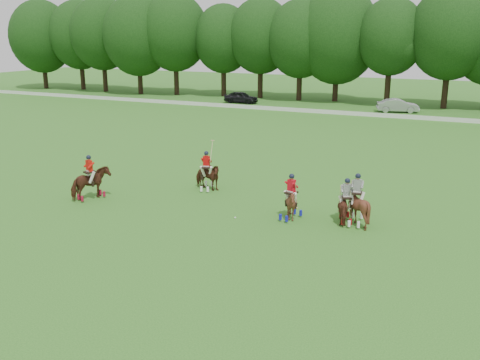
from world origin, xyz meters
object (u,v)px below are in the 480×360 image
at_px(polo_red_c, 291,203).
at_px(polo_stripe_b, 356,206).
at_px(polo_red_a, 91,183).
at_px(polo_stripe_a, 346,207).
at_px(car_mid, 398,106).
at_px(polo_red_b, 207,176).
at_px(polo_ball, 235,218).
at_px(car_left, 241,97).

distance_m(polo_red_c, polo_stripe_b, 3.07).
distance_m(polo_red_a, polo_stripe_b, 14.05).
bearing_deg(polo_red_c, polo_stripe_a, 15.19).
height_order(car_mid, polo_stripe_b, polo_stripe_b).
bearing_deg(polo_red_b, polo_stripe_b, -12.58).
bearing_deg(polo_red_c, polo_stripe_b, 12.37).
bearing_deg(polo_stripe_b, polo_stripe_a, 176.99).
relative_size(polo_red_a, polo_red_b, 0.87).
bearing_deg(polo_red_c, polo_ball, -157.06).
relative_size(polo_red_c, polo_stripe_b, 0.92).
xyz_separation_m(car_mid, polo_stripe_b, (4.28, -38.49, 0.15)).
bearing_deg(polo_red_c, polo_red_a, -172.04).
xyz_separation_m(car_mid, polo_red_c, (1.28, -39.15, 0.05)).
xyz_separation_m(car_left, car_mid, (19.57, 0.00, 0.02)).
distance_m(polo_stripe_a, polo_stripe_b, 0.50).
relative_size(polo_red_b, polo_ball, 31.36).
distance_m(car_mid, polo_stripe_b, 38.73).
relative_size(car_left, polo_stripe_a, 2.00).
xyz_separation_m(car_left, polo_red_c, (20.85, -39.15, 0.07)).
bearing_deg(polo_ball, polo_stripe_b, 17.31).
height_order(car_left, polo_red_a, polo_red_a).
bearing_deg(car_left, polo_red_b, -157.26).
height_order(polo_stripe_b, polo_ball, polo_stripe_b).
height_order(car_mid, polo_red_c, polo_red_c).
bearing_deg(polo_red_a, car_left, 103.76).
relative_size(car_mid, polo_red_b, 1.64).
height_order(polo_stripe_a, polo_ball, polo_stripe_a).
distance_m(polo_red_a, polo_red_c, 10.99).
height_order(car_mid, polo_stripe_a, polo_stripe_a).
distance_m(polo_red_a, polo_red_b, 6.40).
bearing_deg(polo_red_b, polo_red_c, -23.83).
bearing_deg(polo_stripe_b, car_left, 121.77).
xyz_separation_m(car_left, polo_stripe_b, (23.84, -38.49, 0.17)).
bearing_deg(car_mid, car_left, 73.02).
distance_m(car_left, polo_red_b, 39.36).
distance_m(polo_red_b, polo_stripe_a, 8.80).
relative_size(polo_red_b, polo_stripe_a, 1.29).
height_order(car_left, car_mid, car_mid).
bearing_deg(car_left, polo_red_a, -165.57).
distance_m(polo_red_b, polo_stripe_b, 9.28).
relative_size(car_left, polo_ball, 48.48).
height_order(car_left, polo_red_b, polo_red_b).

